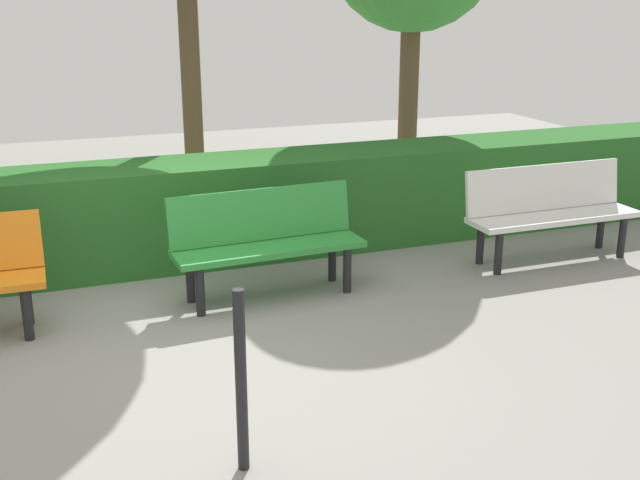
{
  "coord_description": "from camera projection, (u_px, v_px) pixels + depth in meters",
  "views": [
    {
      "loc": [
        0.66,
        5.07,
        2.38
      ],
      "look_at": [
        -1.38,
        -0.35,
        0.55
      ],
      "focal_mm": 44.26,
      "sensor_mm": 36.0,
      "label": 1
    }
  ],
  "objects": [
    {
      "name": "hedge_row",
      "position": [
        239.0,
        207.0,
        7.33
      ],
      "size": [
        13.3,
        0.79,
        0.92
      ],
      "primitive_type": "cube",
      "color": "#266023",
      "rests_on": "ground_plane"
    },
    {
      "name": "railing_post_mid",
      "position": [
        241.0,
        382.0,
        3.97
      ],
      "size": [
        0.06,
        0.06,
        1.0
      ],
      "primitive_type": "cylinder",
      "color": "black",
      "rests_on": "ground_plane"
    },
    {
      "name": "bench_white",
      "position": [
        550.0,
        208.0,
        7.22
      ],
      "size": [
        1.64,
        0.46,
        0.86
      ],
      "rotation": [
        0.0,
        0.0,
        -0.0
      ],
      "color": "white",
      "rests_on": "ground_plane"
    },
    {
      "name": "ground_plane",
      "position": [
        151.0,
        351.0,
        5.46
      ],
      "size": [
        17.3,
        17.3,
        0.0
      ],
      "primitive_type": "plane",
      "color": "gray"
    },
    {
      "name": "bench_green",
      "position": [
        266.0,
        238.0,
        6.35
      ],
      "size": [
        1.56,
        0.53,
        0.86
      ],
      "rotation": [
        0.0,
        0.0,
        0.05
      ],
      "color": "#2D8C38",
      "rests_on": "ground_plane"
    }
  ]
}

